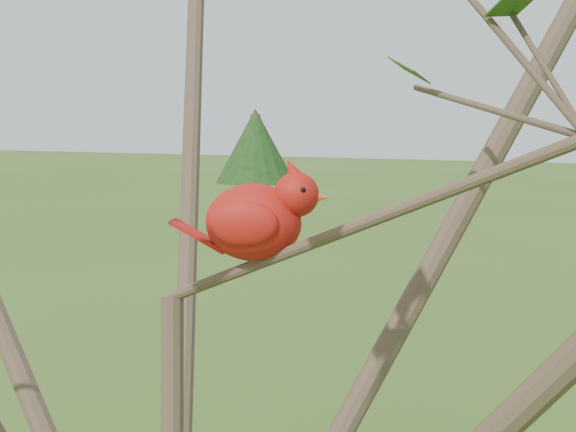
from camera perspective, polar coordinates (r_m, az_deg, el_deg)
The scene contains 2 objects.
crabapple_tree at distance 1.19m, azimuth -7.73°, elevation 1.45°, with size 2.35×2.05×2.95m.
cardinal at distance 1.26m, azimuth -1.90°, elevation -0.15°, with size 0.23×0.14×0.16m.
Camera 1 is at (0.66, -1.03, 2.23)m, focal length 55.00 mm.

